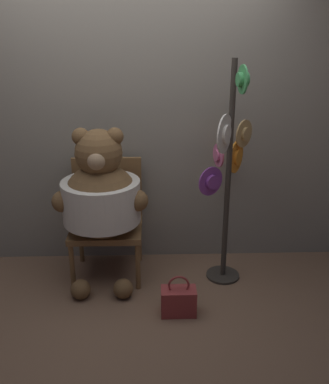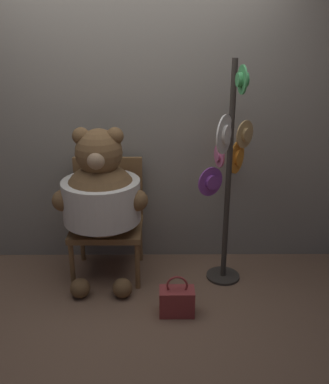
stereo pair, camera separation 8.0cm
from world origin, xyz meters
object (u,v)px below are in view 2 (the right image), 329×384
chair (108,214)px  teddy_bear (101,196)px  hat_display_rack (228,169)px  handbag_on_ground (177,301)px

chair → teddy_bear: bearing=-96.2°
hat_display_rack → handbag_on_ground: size_ratio=5.57×
teddy_bear → handbag_on_ground: 0.99m
teddy_bear → handbag_on_ground: size_ratio=4.04×
hat_display_rack → handbag_on_ground: bearing=-129.4°
chair → hat_display_rack: 1.08m
chair → teddy_bear: teddy_bear is taller
teddy_bear → handbag_on_ground: (0.59, -0.48, -0.64)m
chair → teddy_bear: (-0.02, -0.18, 0.24)m
chair → hat_display_rack: (0.97, -0.16, 0.45)m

